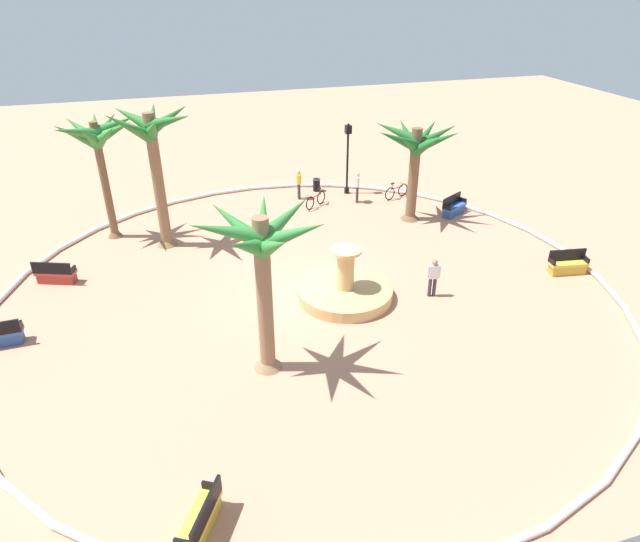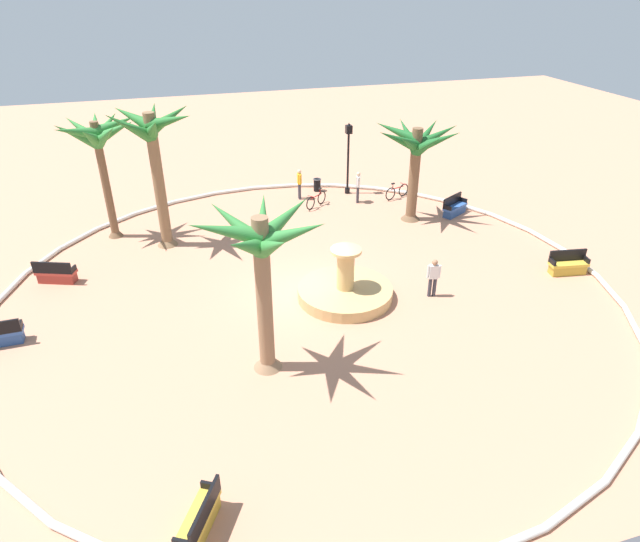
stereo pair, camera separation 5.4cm
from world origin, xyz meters
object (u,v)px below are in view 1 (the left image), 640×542
at_px(person_pedestrian_stroll, 433,276).
at_px(bench_southwest, 567,266).
at_px(bicycle_by_lamppost, 316,200).
at_px(person_cyclist_helmet, 357,185).
at_px(palm_tree_far_side, 152,146).
at_px(trash_bin, 317,184).
at_px(bench_north, 56,275).
at_px(lamppost, 348,153).
at_px(bench_east, 454,208).
at_px(palm_tree_by_curb, 97,141).
at_px(palm_tree_near_fountain, 416,149).
at_px(fountain, 345,291).
at_px(bench_west, 201,521).
at_px(palm_tree_mid_plaza, 262,255).
at_px(person_cyclist_photo, 299,183).
at_px(bicycle_red_frame, 396,191).

bearing_deg(person_pedestrian_stroll, bench_southwest, -179.49).
relative_size(bicycle_by_lamppost, person_cyclist_helmet, 0.82).
distance_m(palm_tree_far_side, trash_bin, 10.70).
relative_size(bench_north, lamppost, 0.42).
bearing_deg(trash_bin, bench_east, 137.59).
xyz_separation_m(palm_tree_by_curb, bicycle_by_lamppost, (-10.17, -0.84, -4.23)).
bearing_deg(palm_tree_near_fountain, bench_east, 177.70).
bearing_deg(bench_southwest, bench_north, -14.39).
distance_m(fountain, palm_tree_far_side, 10.25).
distance_m(palm_tree_by_curb, bench_southwest, 20.81).
bearing_deg(trash_bin, palm_tree_by_curb, 15.92).
relative_size(bench_east, bench_north, 0.98).
bearing_deg(person_cyclist_helmet, palm_tree_by_curb, 3.71).
bearing_deg(fountain, bicycle_by_lamppost, -99.23).
xyz_separation_m(palm_tree_by_curb, bench_southwest, (-18.20, 9.15, -4.26)).
height_order(bench_west, bench_north, same).
height_order(bench_east, lamppost, lamppost).
distance_m(bench_east, bench_southwest, 7.09).
xyz_separation_m(palm_tree_near_fountain, bicycle_by_lamppost, (4.14, -2.97, -3.23)).
xyz_separation_m(fountain, person_pedestrian_stroll, (-3.27, 0.84, 0.58)).
bearing_deg(bench_east, trash_bin, -42.41).
height_order(palm_tree_mid_plaza, person_cyclist_photo, palm_tree_mid_plaza).
height_order(bench_east, person_cyclist_photo, person_cyclist_photo).
bearing_deg(trash_bin, fountain, 79.13).
bearing_deg(lamppost, person_cyclist_photo, 1.11).
bearing_deg(person_cyclist_photo, bench_southwest, 127.07).
distance_m(bench_north, lamppost, 15.97).
distance_m(palm_tree_by_curb, palm_tree_mid_plaza, 12.68).
height_order(palm_tree_by_curb, bench_southwest, palm_tree_by_curb).
height_order(bicycle_by_lamppost, person_cyclist_photo, person_cyclist_photo).
distance_m(fountain, bench_north, 11.71).
xyz_separation_m(fountain, person_cyclist_photo, (-0.94, -10.59, 0.63)).
bearing_deg(person_cyclist_photo, bench_east, 147.94).
distance_m(fountain, person_pedestrian_stroll, 3.43).
relative_size(bench_southwest, lamppost, 0.42).
height_order(bicycle_red_frame, person_pedestrian_stroll, person_pedestrian_stroll).
height_order(bench_west, person_cyclist_photo, person_cyclist_photo).
relative_size(palm_tree_far_side, bench_southwest, 3.80).
bearing_deg(person_pedestrian_stroll, bench_north, -20.52).
bearing_deg(trash_bin, person_cyclist_photo, 34.86).
bearing_deg(palm_tree_by_curb, fountain, 136.01).
height_order(bench_north, person_cyclist_helmet, person_cyclist_helmet).
bearing_deg(palm_tree_near_fountain, fountain, 47.91).
relative_size(palm_tree_by_curb, palm_tree_far_side, 0.91).
distance_m(palm_tree_mid_plaza, bench_north, 11.14).
xyz_separation_m(palm_tree_near_fountain, person_pedestrian_stroll, (2.37, 7.08, -2.73)).
relative_size(bicycle_red_frame, person_pedestrian_stroll, 1.02).
bearing_deg(person_cyclist_photo, lamppost, -178.89).
bearing_deg(bench_north, lamppost, -156.95).
bearing_deg(palm_tree_mid_plaza, bicycle_red_frame, -128.35).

